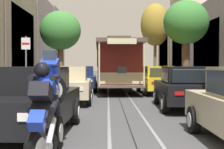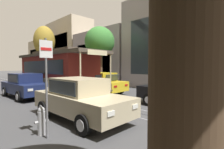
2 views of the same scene
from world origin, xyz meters
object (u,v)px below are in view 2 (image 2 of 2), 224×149
parked_car_navy_mid_left (26,85)px  parked_car_black_second_right (183,92)px  street_tree_kerb_right_mid (44,41)px  cable_car_trolley (56,71)px  street_tree_kerb_right_second (100,43)px  street_sign_post (46,77)px  parked_car_beige_second_left (80,98)px  fire_hydrant (41,121)px  parked_car_yellow_mid_right (100,83)px

parked_car_navy_mid_left → parked_car_black_second_right: size_ratio=1.00×
parked_car_navy_mid_left → street_tree_kerb_right_mid: 15.31m
parked_car_navy_mid_left → cable_car_trolley: cable_car_trolley is taller
street_tree_kerb_right_second → street_sign_post: (-8.42, -7.63, -2.58)m
parked_car_black_second_right → street_tree_kerb_right_mid: (2.07, 21.40, 5.01)m
parked_car_beige_second_left → fire_hydrant: (-1.69, -0.49, -0.38)m
parked_car_navy_mid_left → parked_car_beige_second_left: bearing=-90.0°
street_tree_kerb_right_mid → parked_car_navy_mid_left: bearing=-117.1°
parked_car_beige_second_left → street_tree_kerb_right_mid: bearing=71.1°
parked_car_black_second_right → parked_car_yellow_mid_right: bearing=90.3°
street_tree_kerb_right_second → street_tree_kerb_right_mid: size_ratio=0.73×
parked_car_yellow_mid_right → street_tree_kerb_right_second: size_ratio=0.75×
parked_car_beige_second_left → parked_car_navy_mid_left: bearing=90.0°
parked_car_beige_second_left → parked_car_yellow_mid_right: size_ratio=1.00×
parked_car_yellow_mid_right → fire_hydrant: (-6.18, -4.64, -0.38)m
street_sign_post → cable_car_trolley: bearing=62.3°
parked_car_black_second_right → cable_car_trolley: 9.04m
parked_car_navy_mid_left → street_tree_kerb_right_mid: street_tree_kerb_right_mid is taller
parked_car_black_second_right → street_tree_kerb_right_mid: size_ratio=0.55×
parked_car_black_second_right → parked_car_beige_second_left: bearing=155.0°
street_tree_kerb_right_second → street_sign_post: size_ratio=2.08×
street_tree_kerb_right_mid → street_sign_post: street_tree_kerb_right_mid is taller
street_tree_kerb_right_second → parked_car_navy_mid_left: bearing=-176.9°
parked_car_yellow_mid_right → street_sign_post: size_ratio=1.57×
parked_car_yellow_mid_right → street_tree_kerb_right_second: 4.95m
parked_car_yellow_mid_right → street_tree_kerb_right_second: street_tree_kerb_right_second is taller
parked_car_yellow_mid_right → street_tree_kerb_right_mid: size_ratio=0.55×
parked_car_beige_second_left → fire_hydrant: 1.80m
parked_car_beige_second_left → street_tree_kerb_right_mid: (6.60, 19.29, 5.01)m
street_sign_post → parked_car_black_second_right: bearing=-11.4°
fire_hydrant → parked_car_beige_second_left: bearing=16.3°
fire_hydrant → street_sign_post: street_sign_post is taller
parked_car_black_second_right → cable_car_trolley: size_ratio=0.48×
street_tree_kerb_right_mid → street_sign_post: bearing=-112.3°
parked_car_black_second_right → cable_car_trolley: cable_car_trolley is taller
parked_car_beige_second_left → fire_hydrant: bearing=-163.7°
parked_car_beige_second_left → street_tree_kerb_right_second: size_ratio=0.75×
cable_car_trolley → parked_car_beige_second_left: bearing=-108.8°
fire_hydrant → street_sign_post: (0.02, -0.36, 1.32)m
parked_car_navy_mid_left → cable_car_trolley: size_ratio=0.48×
street_tree_kerb_right_second → street_tree_kerb_right_mid: 12.60m
parked_car_black_second_right → street_sign_post: street_sign_post is taller
parked_car_navy_mid_left → street_tree_kerb_right_second: 7.63m
parked_car_beige_second_left → parked_car_yellow_mid_right: same height
parked_car_black_second_right → parked_car_navy_mid_left: bearing=118.0°
parked_car_navy_mid_left → fire_hydrant: (-1.69, -6.90, -0.38)m
cable_car_trolley → street_tree_kerb_right_mid: bearing=71.0°
cable_car_trolley → fire_hydrant: size_ratio=10.92×
street_tree_kerb_right_mid → parked_car_black_second_right: bearing=-95.5°
street_sign_post → fire_hydrant: bearing=92.7°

